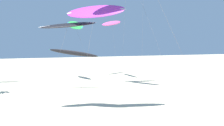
{
  "coord_description": "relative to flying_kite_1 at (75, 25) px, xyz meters",
  "views": [
    {
      "loc": [
        -6.91,
        2.5,
        8.2
      ],
      "look_at": [
        2.4,
        25.21,
        6.31
      ],
      "focal_mm": 40.83,
      "sensor_mm": 36.0,
      "label": 1
    }
  ],
  "objects": [
    {
      "name": "flying_kite_3",
      "position": [
        -6.99,
        -25.02,
        -1.84
      ],
      "size": [
        6.98,
        5.18,
        10.77
      ],
      "color": "black",
      "rests_on": "ground"
    },
    {
      "name": "flying_kite_1",
      "position": [
        0.0,
        0.0,
        0.0
      ],
      "size": [
        5.04,
        6.93,
        13.4
      ],
      "color": "green",
      "rests_on": "ground"
    },
    {
      "name": "flying_kite_5",
      "position": [
        -4.63,
        -27.02,
        -0.54
      ],
      "size": [
        6.55,
        7.17,
        12.3
      ],
      "color": "purple",
      "rests_on": "ground"
    },
    {
      "name": "flying_kite_9",
      "position": [
        -2.58,
        -9.53,
        -5.38
      ],
      "size": [
        7.86,
        10.74,
        7.64
      ],
      "color": "black",
      "rests_on": "ground"
    },
    {
      "name": "flying_kite_2",
      "position": [
        10.23,
        4.92,
        1.06
      ],
      "size": [
        6.44,
        7.03,
        14.17
      ],
      "color": "#EA5193",
      "rests_on": "ground"
    }
  ]
}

